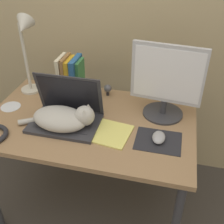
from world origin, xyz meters
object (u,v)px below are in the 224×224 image
(book_row, at_px, (71,76))
(desk_lamp, at_px, (25,41))
(cat, at_px, (64,118))
(webcam, at_px, (108,89))
(external_monitor, at_px, (166,82))
(cd_disc, at_px, (11,107))
(computer_mouse, at_px, (159,137))
(laptop, at_px, (66,114))
(notepad, at_px, (109,133))

(book_row, distance_m, desk_lamp, 0.34)
(cat, bearing_deg, desk_lamp, 137.94)
(webcam, bearing_deg, external_monitor, -19.86)
(cd_disc, bearing_deg, desk_lamp, 71.55)
(webcam, bearing_deg, computer_mouse, -45.92)
(computer_mouse, distance_m, cd_disc, 0.92)
(computer_mouse, bearing_deg, external_monitor, 90.27)
(external_monitor, distance_m, webcam, 0.42)
(laptop, distance_m, desk_lamp, 0.51)
(desk_lamp, distance_m, cd_disc, 0.41)
(external_monitor, height_order, notepad, external_monitor)
(external_monitor, relative_size, book_row, 1.69)
(computer_mouse, distance_m, notepad, 0.26)
(external_monitor, bearing_deg, cat, -153.52)
(laptop, distance_m, cat, 0.05)
(laptop, xyz_separation_m, external_monitor, (0.52, 0.21, 0.16))
(webcam, xyz_separation_m, cd_disc, (-0.54, -0.28, -0.05))
(external_monitor, height_order, cd_disc, external_monitor)
(external_monitor, bearing_deg, laptop, -158.31)
(laptop, bearing_deg, cat, -83.54)
(cd_disc, bearing_deg, external_monitor, 8.96)
(external_monitor, xyz_separation_m, computer_mouse, (0.00, -0.25, -0.19))
(computer_mouse, height_order, notepad, computer_mouse)
(laptop, relative_size, notepad, 1.55)
(notepad, relative_size, webcam, 3.26)
(external_monitor, bearing_deg, notepad, -135.98)
(computer_mouse, distance_m, webcam, 0.53)
(cat, bearing_deg, notepad, 0.64)
(desk_lamp, distance_m, notepad, 0.75)
(external_monitor, xyz_separation_m, notepad, (-0.26, -0.25, -0.21))
(book_row, distance_m, notepad, 0.51)
(book_row, bearing_deg, desk_lamp, -165.10)
(computer_mouse, height_order, desk_lamp, desk_lamp)
(book_row, bearing_deg, laptop, -75.32)
(cat, distance_m, computer_mouse, 0.52)
(notepad, bearing_deg, external_monitor, 44.02)
(book_row, bearing_deg, notepad, -46.89)
(laptop, height_order, desk_lamp, desk_lamp)
(external_monitor, distance_m, book_row, 0.62)
(book_row, distance_m, webcam, 0.25)
(desk_lamp, bearing_deg, webcam, 10.33)
(cat, relative_size, desk_lamp, 0.84)
(cat, height_order, webcam, cat)
(laptop, xyz_separation_m, webcam, (0.15, 0.34, -0.00))
(notepad, xyz_separation_m, cd_disc, (-0.65, 0.11, -0.00))
(cat, xyz_separation_m, cd_disc, (-0.40, 0.11, -0.06))
(external_monitor, height_order, webcam, external_monitor)
(book_row, bearing_deg, external_monitor, -10.43)
(computer_mouse, bearing_deg, desk_lamp, 160.91)
(book_row, xyz_separation_m, desk_lamp, (-0.25, -0.07, 0.23))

